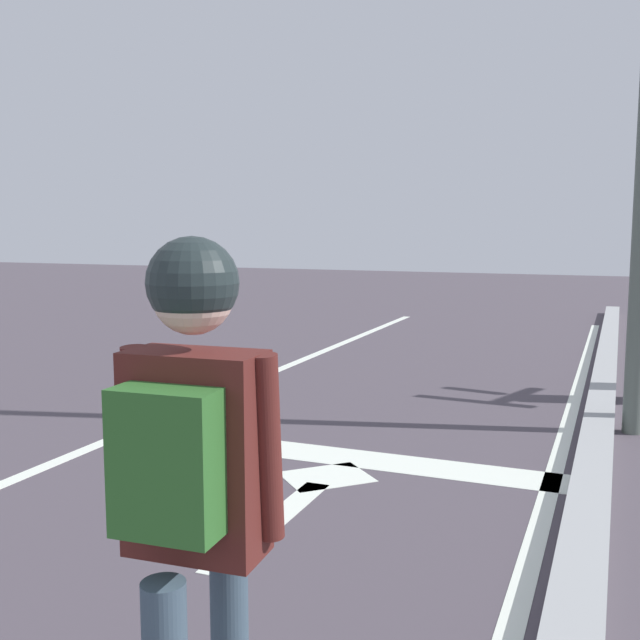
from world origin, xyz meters
The scene contains 6 objects.
lane_line_curbside centered at (3.21, 6.00, 0.00)m, with size 0.12×20.00×0.01m, color silver.
stop_bar centered at (1.62, 7.46, 0.00)m, with size 3.49×0.40×0.01m, color silver.
lane_arrow_stem centered at (1.79, 6.15, 0.00)m, with size 0.16×1.40×0.01m, color silver.
lane_arrow_head centered at (1.79, 7.00, 0.00)m, with size 0.56×0.44×0.01m, color silver.
curb_strip centered at (3.46, 6.00, 0.07)m, with size 0.24×24.00×0.14m, color #999B9C.
skater centered at (2.58, 4.06, 1.06)m, with size 0.44×0.60×1.58m.
Camera 1 is at (3.57, 2.48, 1.68)m, focal length 41.86 mm.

